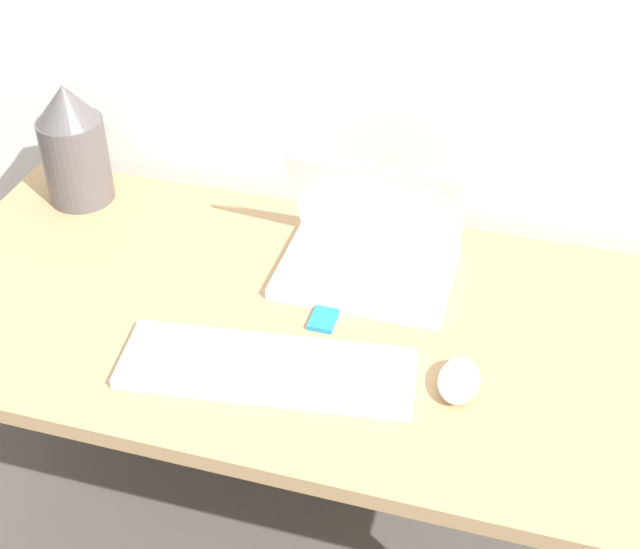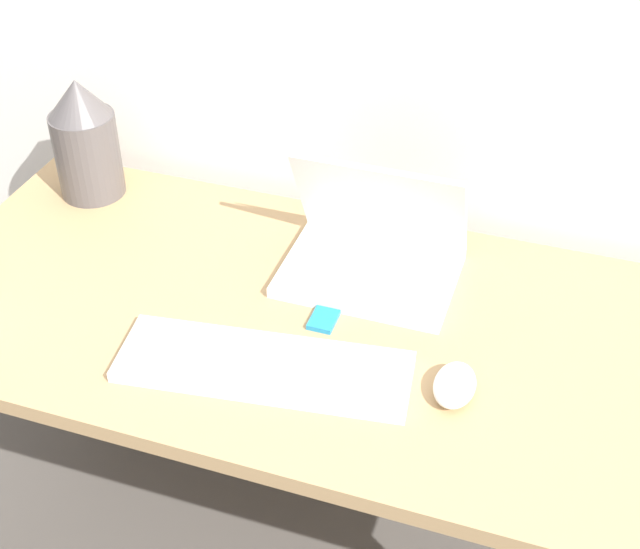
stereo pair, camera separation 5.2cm
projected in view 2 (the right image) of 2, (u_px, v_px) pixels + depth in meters
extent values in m
cube|color=tan|center=(313.00, 324.00, 1.53)|extent=(1.42, 0.68, 0.03)
cylinder|color=tan|center=(93.00, 303.00, 2.12)|extent=(0.05, 0.05, 0.67)
cube|color=white|center=(369.00, 273.00, 1.60)|extent=(0.31, 0.23, 0.02)
cube|color=silver|center=(368.00, 272.00, 1.58)|extent=(0.25, 0.12, 0.00)
cube|color=white|center=(381.00, 205.00, 1.57)|extent=(0.31, 0.11, 0.21)
cube|color=black|center=(382.00, 199.00, 1.58)|extent=(0.27, 0.09, 0.17)
cube|color=white|center=(264.00, 367.00, 1.41)|extent=(0.48, 0.20, 0.02)
cube|color=silver|center=(264.00, 362.00, 1.40)|extent=(0.44, 0.17, 0.00)
ellipsoid|color=white|center=(455.00, 385.00, 1.36)|extent=(0.06, 0.10, 0.04)
cylinder|color=#514C4C|center=(88.00, 155.00, 1.78)|extent=(0.13, 0.13, 0.17)
cone|color=#514C4C|center=(77.00, 98.00, 1.70)|extent=(0.12, 0.12, 0.07)
cube|color=#1E7FB7|center=(324.00, 320.00, 1.50)|extent=(0.04, 0.06, 0.01)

